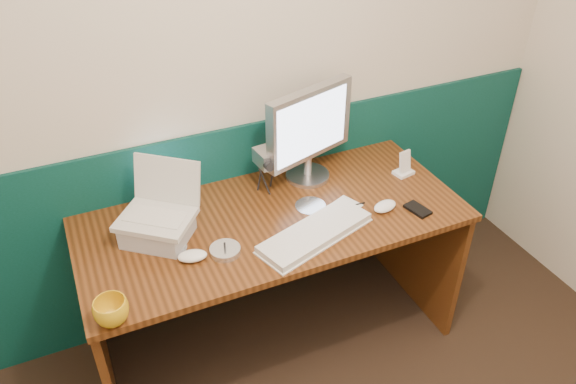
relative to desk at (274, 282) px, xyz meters
name	(u,v)px	position (x,y,z in m)	size (l,w,h in m)	color
back_wall	(202,77)	(-0.15, 0.37, 0.88)	(3.50, 0.04, 2.50)	beige
wainscot	(216,224)	(-0.15, 0.36, 0.12)	(3.48, 0.02, 1.00)	#08362C
desk	(274,282)	(0.00, 0.00, 0.00)	(1.60, 0.70, 0.75)	#3D1E0B
laptop_riser	(158,230)	(-0.47, 0.06, 0.42)	(0.24, 0.20, 0.08)	#B8BCC4
laptop	(152,197)	(-0.47, 0.06, 0.57)	(0.28, 0.21, 0.23)	silver
monitor	(308,133)	(0.26, 0.21, 0.60)	(0.45, 0.13, 0.45)	#B5B4B9
keyboard	(315,234)	(0.10, -0.19, 0.39)	(0.49, 0.16, 0.03)	white
mouse_right	(385,206)	(0.45, -0.15, 0.39)	(0.11, 0.07, 0.04)	white
mouse_left	(192,256)	(-0.38, -0.12, 0.39)	(0.11, 0.07, 0.04)	white
mug	(111,311)	(-0.71, -0.31, 0.42)	(0.12, 0.12, 0.09)	gold
camcorder	(265,171)	(0.05, 0.19, 0.47)	(0.09, 0.13, 0.20)	#B9BABE
cd_spindle	(225,251)	(-0.26, -0.14, 0.39)	(0.12, 0.12, 0.02)	silver
cd_loose_a	(173,248)	(-0.43, -0.02, 0.38)	(0.11, 0.11, 0.00)	silver
cd_loose_b	(310,205)	(0.17, 0.01, 0.38)	(0.13, 0.13, 0.00)	silver
pen	(351,206)	(0.33, -0.07, 0.38)	(0.01, 0.01, 0.13)	black
papers	(342,208)	(0.29, -0.07, 0.38)	(0.16, 0.11, 0.00)	white
dock	(403,172)	(0.68, 0.05, 0.38)	(0.09, 0.06, 0.02)	white
music_player	(405,162)	(0.68, 0.05, 0.44)	(0.06, 0.01, 0.10)	white
pda	(418,209)	(0.57, -0.21, 0.38)	(0.06, 0.11, 0.01)	black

